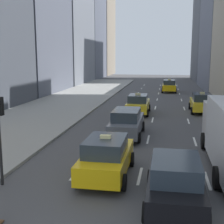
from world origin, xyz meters
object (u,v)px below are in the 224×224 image
at_px(taxi_second, 107,157).
at_px(sedan_black_near, 127,122).
at_px(taxi_third, 138,104).
at_px(sedan_silver_behind, 175,181).
at_px(traffic_light_pole, 0,125).
at_px(taxi_fourth, 169,86).
at_px(taxi_lead, 202,103).

bearing_deg(taxi_second, sedan_black_near, 90.00).
bearing_deg(taxi_third, taxi_second, -90.00).
height_order(sedan_silver_behind, traffic_light_pole, traffic_light_pole).
height_order(taxi_fourth, traffic_light_pole, traffic_light_pole).
bearing_deg(taxi_second, taxi_lead, 71.26).
distance_m(taxi_third, traffic_light_pole, 16.72).
bearing_deg(sedan_silver_behind, taxi_third, 99.43).
distance_m(taxi_third, sedan_silver_behind, 17.08).
xyz_separation_m(taxi_second, taxi_fourth, (2.80, 32.13, 0.00)).
xyz_separation_m(taxi_third, traffic_light_pole, (-3.95, -16.18, 1.53)).
distance_m(taxi_third, sedan_black_near, 7.90).
bearing_deg(sedan_silver_behind, traffic_light_pole, 174.31).
bearing_deg(sedan_black_near, sedan_silver_behind, -72.62).
relative_size(taxi_lead, sedan_black_near, 0.89).
xyz_separation_m(taxi_third, sedan_black_near, (-0.00, -7.90, 0.02)).
bearing_deg(taxi_fourth, sedan_black_near, -96.31).
relative_size(taxi_third, sedan_black_near, 0.89).
bearing_deg(taxi_lead, taxi_third, -162.17).
relative_size(taxi_second, traffic_light_pole, 1.22).
xyz_separation_m(taxi_second, taxi_third, (0.00, 14.70, 0.00)).
bearing_deg(taxi_third, traffic_light_pole, -103.72).
distance_m(taxi_fourth, sedan_silver_behind, 34.28).
relative_size(taxi_lead, taxi_second, 1.00).
bearing_deg(taxi_fourth, taxi_second, -94.98).
distance_m(taxi_second, sedan_silver_behind, 3.53).
bearing_deg(traffic_light_pole, sedan_black_near, 64.48).
xyz_separation_m(taxi_third, sedan_silver_behind, (2.80, -16.85, -0.00)).
distance_m(taxi_lead, sedan_silver_behind, 18.86).
height_order(taxi_lead, traffic_light_pole, traffic_light_pole).
height_order(taxi_second, sedan_black_near, taxi_second).
bearing_deg(traffic_light_pole, taxi_second, 20.47).
height_order(taxi_third, sedan_silver_behind, taxi_third).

